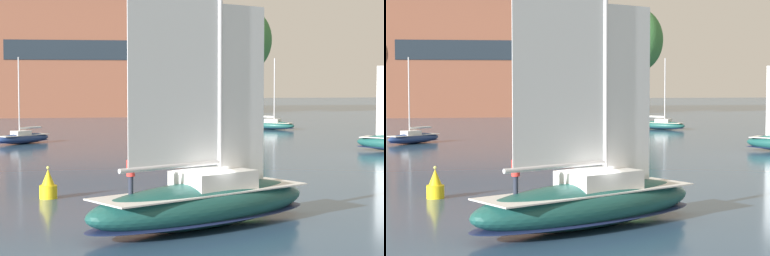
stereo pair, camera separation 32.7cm
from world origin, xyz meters
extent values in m
plane|color=#2D4C6B|center=(0.00, 0.00, 0.00)|extent=(400.00, 400.00, 0.00)
cube|color=brown|center=(-2.53, 95.54, 9.77)|extent=(29.74, 12.64, 19.55)
cube|color=#1E2833|center=(-2.53, 89.16, 10.75)|extent=(26.77, 0.10, 3.13)
cylinder|color=brown|center=(23.58, 92.68, 4.88)|extent=(0.78, 0.78, 9.76)
ellipsoid|color=#3D7A3D|center=(23.58, 92.68, 12.72)|extent=(8.79, 8.79, 10.74)
ellipsoid|color=#194C47|center=(0.00, 0.00, 0.98)|extent=(11.54, 8.56, 1.95)
ellipsoid|color=#19234C|center=(0.00, 0.00, 0.44)|extent=(11.65, 8.65, 0.23)
cube|color=silver|center=(0.00, 0.00, 1.54)|extent=(10.09, 7.42, 0.06)
cube|color=silver|center=(0.50, 0.29, 1.97)|extent=(3.91, 3.56, 0.80)
cylinder|color=silver|center=(0.79, 0.46, 8.75)|extent=(0.23, 0.23, 14.35)
cylinder|color=silver|center=(-1.44, -0.84, 2.72)|extent=(4.56, 2.77, 0.20)
cube|color=white|center=(-1.26, -0.73, 8.61)|extent=(4.12, 2.42, 11.77)
cube|color=white|center=(1.97, 1.15, 5.52)|extent=(2.19, 1.29, 7.89)
cylinder|color=#232838|center=(-3.17, -1.40, 2.00)|extent=(0.27, 0.27, 0.85)
cylinder|color=red|center=(-3.17, -1.40, 2.75)|extent=(0.46, 0.46, 0.65)
sphere|color=tan|center=(-3.17, -1.40, 3.19)|extent=(0.24, 0.24, 0.24)
ellipsoid|color=#194C47|center=(18.57, 57.96, 0.53)|extent=(5.96, 5.35, 1.07)
ellipsoid|color=#19234C|center=(18.57, 57.96, 0.24)|extent=(6.01, 5.41, 0.13)
cube|color=beige|center=(18.57, 57.96, 0.86)|extent=(5.20, 4.66, 0.06)
cube|color=silver|center=(18.82, 57.76, 1.11)|extent=(2.14, 2.07, 0.44)
cylinder|color=silver|center=(18.96, 57.64, 4.81)|extent=(0.13, 0.13, 7.84)
cylinder|color=silver|center=(17.87, 58.54, 1.51)|extent=(2.24, 1.88, 0.11)
cylinder|color=white|center=(17.87, 58.54, 1.59)|extent=(2.07, 1.75, 0.17)
ellipsoid|color=navy|center=(-10.09, 42.56, 0.51)|extent=(5.54, 5.25, 1.02)
ellipsoid|color=#19234C|center=(-10.09, 42.56, 0.23)|extent=(5.60, 5.30, 0.12)
cube|color=silver|center=(-10.09, 42.56, 0.82)|extent=(4.83, 4.57, 0.06)
cube|color=silver|center=(-10.31, 42.36, 1.06)|extent=(2.02, 1.99, 0.42)
cylinder|color=silver|center=(-10.44, 42.24, 4.58)|extent=(0.12, 0.12, 7.46)
cylinder|color=silver|center=(-9.45, 43.15, 1.44)|extent=(2.06, 1.88, 0.10)
cylinder|color=white|center=(-9.45, 43.15, 1.51)|extent=(1.90, 1.75, 0.16)
cylinder|color=yellow|center=(-6.72, 8.73, 0.35)|extent=(0.93, 0.93, 0.70)
cone|color=yellow|center=(-6.72, 8.73, 1.12)|extent=(0.70, 0.70, 0.85)
sphere|color=#F2F266|center=(-6.72, 8.73, 1.63)|extent=(0.16, 0.16, 0.16)
camera|label=1|loc=(-5.44, -30.86, 6.32)|focal=70.00mm
camera|label=2|loc=(-5.11, -30.91, 6.32)|focal=70.00mm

